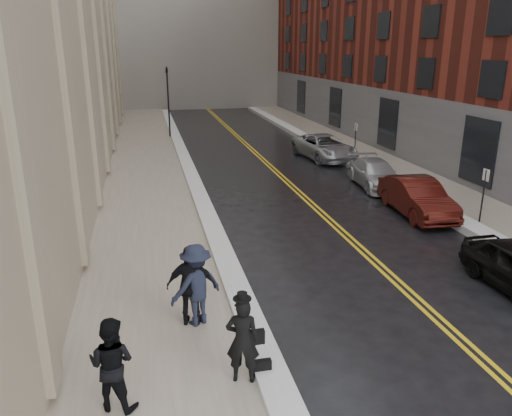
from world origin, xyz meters
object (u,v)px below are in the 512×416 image
car_maroon (417,197)px  pedestrian_main (243,340)px  car_silver_far (324,147)px  pedestrian_b (196,285)px  car_silver_near (376,174)px  pedestrian_c (191,286)px  pedestrian_a (112,364)px

car_maroon → pedestrian_main: 12.82m
car_silver_far → pedestrian_b: size_ratio=2.58×
pedestrian_main → pedestrian_b: pedestrian_b is taller
car_silver_near → pedestrian_main: bearing=-119.2°
car_silver_far → pedestrian_c: (-9.78, -17.72, 0.42)m
car_silver_near → pedestrian_a: size_ratio=2.42×
car_silver_far → pedestrian_b: pedestrian_b is taller
car_maroon → pedestrian_main: (-8.99, -9.13, 0.32)m
pedestrian_main → pedestrian_c: bearing=-56.7°
car_maroon → pedestrian_b: 11.78m
car_maroon → pedestrian_b: size_ratio=2.22×
car_silver_far → pedestrian_b: 20.20m
car_maroon → pedestrian_main: bearing=-131.2°
pedestrian_main → pedestrian_c: (-0.77, 2.40, 0.09)m
car_silver_near → pedestrian_b: 14.89m
car_silver_far → pedestrian_main: size_ratio=2.88×
pedestrian_main → pedestrian_a: pedestrian_a is taller
pedestrian_a → pedestrian_c: 3.13m
car_maroon → pedestrian_main: pedestrian_main is taller
car_silver_near → pedestrian_b: pedestrian_b is taller
car_silver_far → pedestrian_main: (-9.01, -20.12, 0.33)m
pedestrian_c → car_silver_far: bearing=-108.4°
car_maroon → car_silver_far: car_maroon is taller
pedestrian_c → pedestrian_a: bearing=67.7°
car_maroon → pedestrian_a: pedestrian_a is taller
car_silver_near → car_silver_far: bearing=97.4°
car_maroon → pedestrian_c: size_ratio=2.27×
car_silver_near → pedestrian_main: pedestrian_main is taller
car_maroon → pedestrian_b: pedestrian_b is taller
pedestrian_main → car_maroon: bearing=-119.1°
pedestrian_b → pedestrian_a: bearing=30.9°
car_maroon → pedestrian_c: bearing=-142.1°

